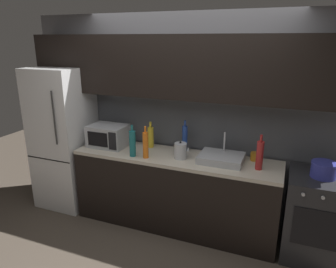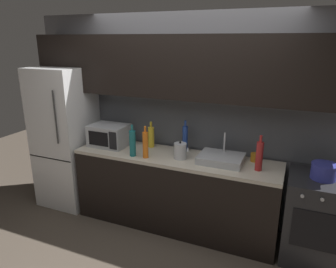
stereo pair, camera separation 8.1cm
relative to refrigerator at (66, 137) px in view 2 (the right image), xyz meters
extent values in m
cube|color=slate|center=(1.58, 0.40, 0.32)|extent=(4.15, 0.10, 2.50)
cube|color=#4C4F54|center=(1.58, 0.35, 0.27)|extent=(4.15, 0.01, 0.60)
cube|color=black|center=(1.58, 0.18, 0.97)|extent=(3.82, 0.34, 0.70)
cube|color=black|center=(1.58, 0.00, -0.50)|extent=(2.41, 0.60, 0.86)
cube|color=beige|center=(1.58, 0.00, -0.05)|extent=(2.41, 0.60, 0.04)
cube|color=white|center=(0.00, 0.00, 0.00)|extent=(0.68, 0.66, 1.86)
cube|color=black|center=(0.00, -0.33, -0.19)|extent=(0.67, 0.00, 0.01)
cylinder|color=#333333|center=(0.19, -0.35, 0.37)|extent=(0.02, 0.02, 0.65)
cube|color=#232326|center=(3.13, 0.00, -0.48)|extent=(0.60, 0.60, 0.90)
cube|color=black|center=(3.13, -0.30, -0.44)|extent=(0.45, 0.01, 0.40)
cylinder|color=#B2B2B7|center=(2.96, -0.31, -0.10)|extent=(0.03, 0.02, 0.03)
cylinder|color=#B2B2B7|center=(3.13, -0.31, -0.10)|extent=(0.03, 0.02, 0.03)
cube|color=#A8AAAF|center=(0.68, 0.02, 0.10)|extent=(0.46, 0.34, 0.27)
cube|color=black|center=(0.64, -0.15, 0.10)|extent=(0.28, 0.01, 0.18)
cube|color=black|center=(0.85, -0.15, 0.10)|extent=(0.10, 0.01, 0.22)
cube|color=#ADAFB5|center=(2.12, 0.03, 0.01)|extent=(0.48, 0.38, 0.08)
cylinder|color=silver|center=(2.12, 0.16, 0.16)|extent=(0.02, 0.02, 0.22)
cylinder|color=#B7BABF|center=(1.67, -0.05, 0.06)|extent=(0.14, 0.14, 0.18)
sphere|color=black|center=(1.67, -0.05, 0.16)|extent=(0.02, 0.02, 0.02)
cone|color=#B7BABF|center=(1.76, -0.05, 0.10)|extent=(0.03, 0.03, 0.05)
cylinder|color=#A82323|center=(2.53, -0.04, 0.12)|extent=(0.07, 0.07, 0.30)
cylinder|color=#A82323|center=(2.53, -0.04, 0.31)|extent=(0.03, 0.03, 0.07)
cylinder|color=#234299|center=(1.63, 0.20, 0.13)|extent=(0.06, 0.06, 0.31)
cylinder|color=#234299|center=(1.63, 0.20, 0.32)|extent=(0.02, 0.02, 0.07)
cylinder|color=#19666B|center=(1.13, -0.18, 0.12)|extent=(0.08, 0.08, 0.30)
cylinder|color=#19666B|center=(1.13, -0.18, 0.31)|extent=(0.03, 0.03, 0.07)
cylinder|color=orange|center=(1.29, -0.17, 0.12)|extent=(0.06, 0.06, 0.30)
cylinder|color=orange|center=(1.29, -0.17, 0.31)|extent=(0.02, 0.02, 0.07)
cylinder|color=gold|center=(1.19, 0.18, 0.10)|extent=(0.08, 0.08, 0.25)
cylinder|color=gold|center=(1.19, 0.18, 0.26)|extent=(0.03, 0.03, 0.07)
cylinder|color=#B27019|center=(2.45, 0.20, 0.02)|extent=(0.09, 0.09, 0.10)
cylinder|color=#333899|center=(3.13, 0.00, 0.04)|extent=(0.24, 0.24, 0.14)
cylinder|color=#333899|center=(3.13, 0.00, 0.12)|extent=(0.24, 0.24, 0.02)
camera|label=1|loc=(2.75, -3.15, 1.27)|focal=33.11mm
camera|label=2|loc=(2.82, -3.12, 1.27)|focal=33.11mm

